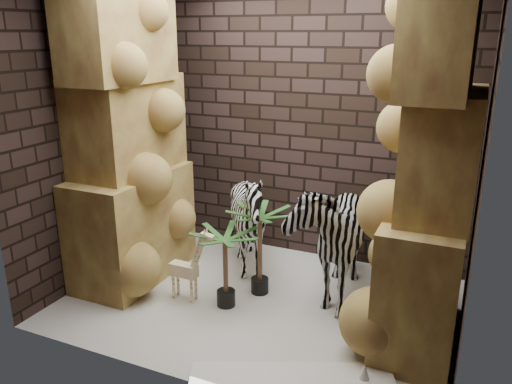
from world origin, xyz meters
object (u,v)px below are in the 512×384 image
at_px(palm_front, 260,251).
at_px(zebra_left, 249,226).
at_px(surfboard, 292,381).
at_px(giraffe_toy, 183,262).
at_px(palm_back, 225,269).
at_px(zebra_right, 330,223).

bearing_deg(palm_front, zebra_left, 128.66).
bearing_deg(palm_front, surfboard, -56.62).
relative_size(giraffe_toy, palm_front, 0.89).
xyz_separation_m(palm_back, surfboard, (0.94, -0.79, -0.35)).
distance_m(palm_front, surfboard, 1.42).
bearing_deg(palm_back, palm_front, 61.89).
height_order(zebra_right, giraffe_toy, zebra_right).
distance_m(giraffe_toy, surfboard, 1.58).
bearing_deg(zebra_left, surfboard, -43.69).
height_order(palm_front, surfboard, palm_front).
xyz_separation_m(palm_front, palm_back, (-0.19, -0.35, -0.06)).
bearing_deg(zebra_left, palm_back, -72.07).
relative_size(zebra_left, surfboard, 0.80).
xyz_separation_m(zebra_right, palm_front, (-0.59, -0.28, -0.28)).
xyz_separation_m(zebra_right, zebra_left, (-0.85, 0.05, -0.18)).
bearing_deg(zebra_right, surfboard, -92.65).
relative_size(zebra_left, palm_back, 1.57).
bearing_deg(surfboard, zebra_left, 101.28).
bearing_deg(zebra_right, giraffe_toy, -159.18).
distance_m(zebra_right, giraffe_toy, 1.41).
relative_size(zebra_right, zebra_left, 1.22).
xyz_separation_m(zebra_left, giraffe_toy, (-0.34, -0.73, -0.15)).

